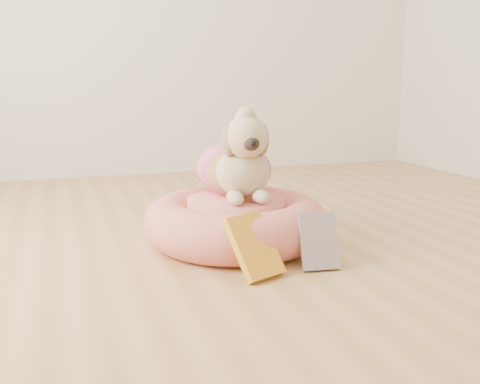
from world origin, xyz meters
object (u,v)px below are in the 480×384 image
object	(u,v)px
pet_bed	(236,222)
book_yellow	(254,247)
book_white	(319,241)
dog	(236,150)

from	to	relation	value
pet_bed	book_yellow	world-z (taller)	book_yellow
pet_bed	book_white	bearing A→B (deg)	-63.40
dog	book_yellow	distance (m)	0.49
book_yellow	book_white	size ratio (longest dim) A/B	1.13
dog	book_white	distance (m)	0.51
book_yellow	book_white	distance (m)	0.24
pet_bed	dog	xyz separation A→B (m)	(0.02, 0.04, 0.28)
pet_bed	book_yellow	bearing A→B (deg)	-98.99
pet_bed	book_yellow	distance (m)	0.36
dog	book_white	world-z (taller)	dog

